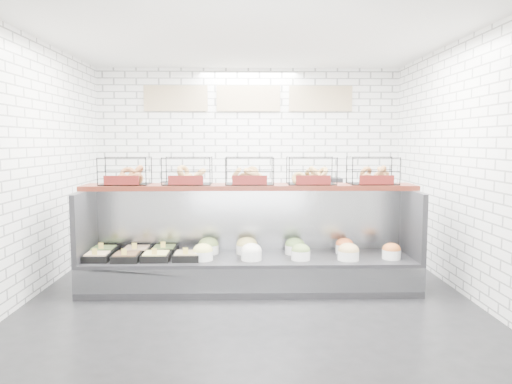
{
  "coord_description": "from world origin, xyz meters",
  "views": [
    {
      "loc": [
        -0.05,
        -5.64,
        1.79
      ],
      "look_at": [
        0.08,
        0.45,
        1.17
      ],
      "focal_mm": 35.0,
      "sensor_mm": 36.0,
      "label": 1
    }
  ],
  "objects": [
    {
      "name": "display_case",
      "position": [
        -0.02,
        0.34,
        0.33
      ],
      "size": [
        4.0,
        0.9,
        1.2
      ],
      "color": "black",
      "rests_on": "ground"
    },
    {
      "name": "prep_counter",
      "position": [
        -0.0,
        2.43,
        0.47
      ],
      "size": [
        4.0,
        0.6,
        1.2
      ],
      "color": "#93969B",
      "rests_on": "ground"
    },
    {
      "name": "room_shell",
      "position": [
        0.0,
        0.6,
        2.06
      ],
      "size": [
        5.02,
        5.51,
        3.01
      ],
      "color": "white",
      "rests_on": "ground"
    },
    {
      "name": "bagel_shelf",
      "position": [
        -0.0,
        0.52,
        1.38
      ],
      "size": [
        4.1,
        0.5,
        0.4
      ],
      "color": "#48170F",
      "rests_on": "display_case"
    },
    {
      "name": "ground",
      "position": [
        0.0,
        0.0,
        0.0
      ],
      "size": [
        5.5,
        5.5,
        0.0
      ],
      "primitive_type": "plane",
      "color": "black",
      "rests_on": "ground"
    }
  ]
}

